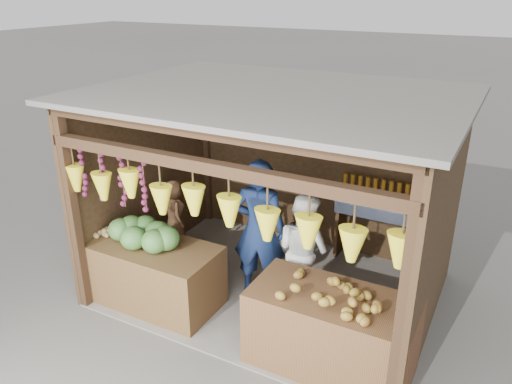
# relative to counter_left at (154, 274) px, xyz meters

# --- Properties ---
(ground) EXTENTS (80.00, 80.00, 0.00)m
(ground) POSITION_rel_counter_left_xyz_m (1.20, 0.96, -0.41)
(ground) COLOR #514F49
(ground) RESTS_ON ground
(stall_structure) EXTENTS (4.30, 3.30, 2.66)m
(stall_structure) POSITION_rel_counter_left_xyz_m (1.17, 0.92, 1.26)
(stall_structure) COLOR slate
(stall_structure) RESTS_ON ground
(back_shelf) EXTENTS (1.25, 0.32, 1.32)m
(back_shelf) POSITION_rel_counter_left_xyz_m (2.25, 2.24, 0.47)
(back_shelf) COLOR #382314
(back_shelf) RESTS_ON ground
(counter_left) EXTENTS (1.67, 0.85, 0.81)m
(counter_left) POSITION_rel_counter_left_xyz_m (0.00, 0.00, 0.00)
(counter_left) COLOR #482F18
(counter_left) RESTS_ON ground
(counter_right) EXTENTS (1.71, 0.85, 0.87)m
(counter_right) POSITION_rel_counter_left_xyz_m (2.38, -0.06, 0.03)
(counter_right) COLOR #4E2C1A
(counter_right) RESTS_ON ground
(stool) EXTENTS (0.30, 0.30, 0.28)m
(stool) POSITION_rel_counter_left_xyz_m (-0.42, 1.04, -0.26)
(stool) COLOR black
(stool) RESTS_ON ground
(man_standing) EXTENTS (0.77, 0.59, 1.88)m
(man_standing) POSITION_rel_counter_left_xyz_m (1.09, 0.79, 0.53)
(man_standing) COLOR #132249
(man_standing) RESTS_ON ground
(woman_standing) EXTENTS (0.90, 0.80, 1.52)m
(woman_standing) POSITION_rel_counter_left_xyz_m (1.67, 0.86, 0.36)
(woman_standing) COLOR white
(woman_standing) RESTS_ON ground
(vendor_seated) EXTENTS (0.56, 0.53, 0.96)m
(vendor_seated) POSITION_rel_counter_left_xyz_m (-0.42, 1.04, 0.36)
(vendor_seated) COLOR brown
(vendor_seated) RESTS_ON stool
(melon_pile) EXTENTS (1.00, 0.50, 0.32)m
(melon_pile) POSITION_rel_counter_left_xyz_m (-0.11, 0.01, 0.57)
(melon_pile) COLOR #154F15
(melon_pile) RESTS_ON counter_left
(tanfruit_pile) EXTENTS (0.34, 0.40, 0.13)m
(tanfruit_pile) POSITION_rel_counter_left_xyz_m (-0.67, -0.02, 0.47)
(tanfruit_pile) COLOR #9C8348
(tanfruit_pile) RESTS_ON counter_left
(mango_pile) EXTENTS (1.40, 0.64, 0.22)m
(mango_pile) POSITION_rel_counter_left_xyz_m (2.41, -0.12, 0.58)
(mango_pile) COLOR #AB3A16
(mango_pile) RESTS_ON counter_right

